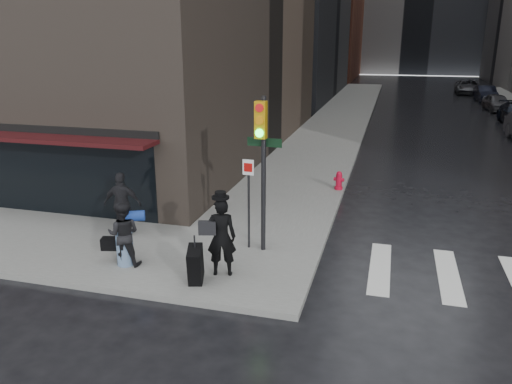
% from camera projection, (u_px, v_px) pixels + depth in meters
% --- Properties ---
extents(ground, '(140.00, 140.00, 0.00)m').
position_uv_depth(ground, '(234.00, 268.00, 12.34)').
color(ground, black).
rests_on(ground, ground).
extents(sidewalk_left, '(4.00, 50.00, 0.15)m').
position_uv_depth(sidewalk_left, '(344.00, 113.00, 37.20)').
color(sidewalk_left, slate).
rests_on(sidewalk_left, ground).
extents(storefront, '(8.40, 1.11, 2.83)m').
position_uv_depth(storefront, '(35.00, 161.00, 15.32)').
color(storefront, black).
rests_on(storefront, ground).
extents(man_overcoat, '(1.06, 1.27, 2.06)m').
position_uv_depth(man_overcoat, '(216.00, 241.00, 11.37)').
color(man_overcoat, black).
rests_on(man_overcoat, ground).
extents(man_jeans, '(1.17, 0.77, 1.60)m').
position_uv_depth(man_jeans, '(124.00, 234.00, 11.98)').
color(man_jeans, black).
rests_on(man_jeans, ground).
extents(man_greycoat, '(1.12, 0.62, 1.80)m').
position_uv_depth(man_greycoat, '(122.00, 204.00, 13.81)').
color(man_greycoat, black).
rests_on(man_greycoat, ground).
extents(traffic_light, '(0.99, 0.48, 3.98)m').
position_uv_depth(traffic_light, '(261.00, 154.00, 12.25)').
color(traffic_light, black).
rests_on(traffic_light, ground).
extents(fire_hydrant, '(0.39, 0.30, 0.68)m').
position_uv_depth(fire_hydrant, '(339.00, 181.00, 18.19)').
color(fire_hydrant, '#B70B27').
rests_on(fire_hydrant, ground).
extents(parked_car_4, '(1.94, 4.02, 1.32)m').
position_uv_depth(parked_car_4, '(497.00, 103.00, 38.75)').
color(parked_car_4, '#47474C').
rests_on(parked_car_4, ground).
extents(parked_car_5, '(1.63, 4.27, 1.39)m').
position_uv_depth(parked_car_5, '(486.00, 94.00, 44.63)').
color(parked_car_5, black).
rests_on(parked_car_5, ground).
extents(parked_car_6, '(2.62, 5.23, 1.42)m').
position_uv_depth(parked_car_6, '(468.00, 87.00, 50.73)').
color(parked_car_6, '#444449').
rests_on(parked_car_6, ground).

